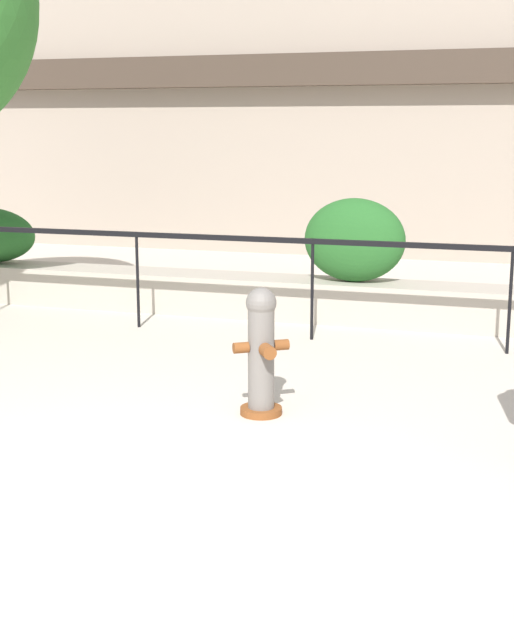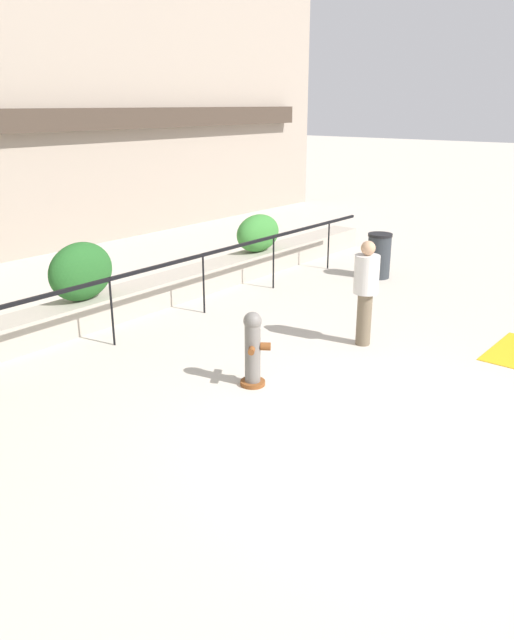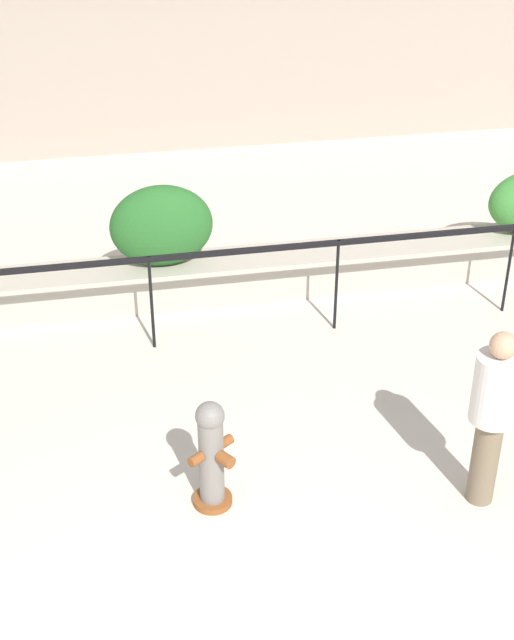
% 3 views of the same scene
% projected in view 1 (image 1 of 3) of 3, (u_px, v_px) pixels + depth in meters
% --- Properties ---
extents(ground_plane, '(120.00, 120.00, 0.00)m').
position_uv_depth(ground_plane, '(121.00, 515.00, 5.54)').
color(ground_plane, beige).
extents(building_facade, '(30.00, 1.36, 8.00)m').
position_uv_depth(building_facade, '(411.00, 34.00, 15.87)').
color(building_facade, gray).
rests_on(building_facade, ground).
extents(planter_wall_low, '(18.00, 0.70, 0.50)m').
position_uv_depth(planter_wall_low, '(333.00, 300.00, 11.08)').
color(planter_wall_low, '#ADA393').
rests_on(planter_wall_low, ground).
extents(fence_railing_segment, '(15.00, 0.05, 1.15)m').
position_uv_depth(fence_railing_segment, '(313.00, 250.00, 9.89)').
color(fence_railing_segment, black).
rests_on(fence_railing_segment, ground).
extents(hedge_bush_1, '(1.25, 0.64, 1.02)m').
position_uv_depth(hedge_bush_1, '(355.00, 240.00, 10.85)').
color(hedge_bush_1, '#235B23').
rests_on(hedge_bush_1, planter_wall_low).
extents(fire_hydrant, '(0.49, 0.49, 1.08)m').
position_uv_depth(fire_hydrant, '(261.00, 350.00, 7.36)').
color(fire_hydrant, brown).
rests_on(fire_hydrant, ground).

